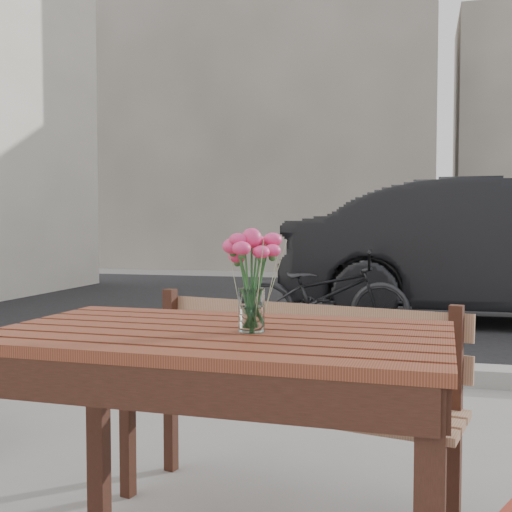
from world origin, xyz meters
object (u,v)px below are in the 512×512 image
at_px(main_vase, 252,268).
at_px(parked_car, 504,252).
at_px(bicycle, 322,294).
at_px(main_table, 221,375).

xyz_separation_m(main_vase, parked_car, (1.36, 5.82, -0.20)).
bearing_deg(parked_car, bicycle, 131.50).
bearing_deg(bicycle, main_table, -179.77).
relative_size(main_vase, parked_car, 0.06).
xyz_separation_m(main_table, main_vase, (0.09, -0.00, 0.32)).
bearing_deg(main_vase, main_table, 178.77).
height_order(main_vase, bicycle, main_vase).
xyz_separation_m(main_table, parked_car, (1.45, 5.81, 0.12)).
bearing_deg(main_vase, parked_car, 76.85).
distance_m(main_table, parked_car, 5.99).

